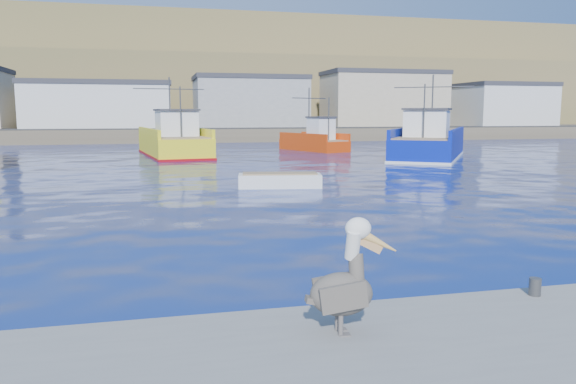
# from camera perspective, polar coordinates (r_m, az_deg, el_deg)

# --- Properties ---
(ground) EXTENTS (260.00, 260.00, 0.00)m
(ground) POSITION_cam_1_polar(r_m,az_deg,el_deg) (12.29, 2.19, -8.80)
(ground) COLOR navy
(ground) RESTS_ON ground
(dock_bollards) EXTENTS (36.20, 0.20, 0.30)m
(dock_bollards) POSITION_cam_1_polar(r_m,az_deg,el_deg) (9.25, 11.65, -10.45)
(dock_bollards) COLOR #4C4C4C
(dock_bollards) RESTS_ON dock
(far_shore) EXTENTS (200.00, 81.00, 24.00)m
(far_shore) POSITION_cam_1_polar(r_m,az_deg,el_deg) (120.69, -12.10, 10.40)
(far_shore) COLOR brown
(far_shore) RESTS_ON ground
(trawler_yellow_b) EXTENTS (6.18, 13.17, 6.69)m
(trawler_yellow_b) POSITION_cam_1_polar(r_m,az_deg,el_deg) (48.36, -11.52, 4.95)
(trawler_yellow_b) COLOR yellow
(trawler_yellow_b) RESTS_ON ground
(trawler_blue) EXTENTS (11.13, 13.42, 6.74)m
(trawler_blue) POSITION_cam_1_polar(r_m,az_deg,el_deg) (46.28, 14.10, 4.77)
(trawler_blue) COLOR #061990
(trawler_blue) RESTS_ON ground
(boat_orange) EXTENTS (5.44, 8.14, 5.99)m
(boat_orange) POSITION_cam_1_polar(r_m,az_deg,el_deg) (53.92, 2.80, 5.28)
(boat_orange) COLOR red
(boat_orange) RESTS_ON ground
(skiff_mid) EXTENTS (4.14, 2.05, 0.86)m
(skiff_mid) POSITION_cam_1_polar(r_m,az_deg,el_deg) (27.09, -0.84, 1.05)
(skiff_mid) COLOR silver
(skiff_mid) RESTS_ON ground
(pelican) EXTENTS (1.33, 0.60, 1.64)m
(pelican) POSITION_cam_1_polar(r_m,az_deg,el_deg) (7.92, 5.79, -9.30)
(pelican) COLOR #595451
(pelican) RESTS_ON dock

